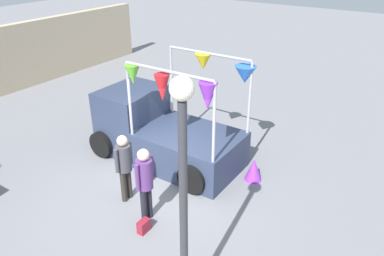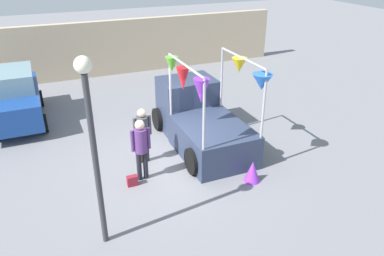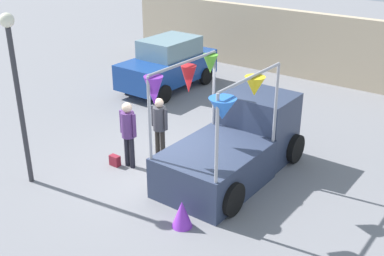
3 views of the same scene
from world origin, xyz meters
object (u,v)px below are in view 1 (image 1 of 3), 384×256
object	(u,v)px
vendor_truck	(159,129)
street_lamp	(183,177)
handbag	(144,226)
person_vendor	(124,162)
person_customer	(145,178)
folded_kite_bundle_violet	(254,169)

from	to	relation	value
vendor_truck	street_lamp	xyz separation A→B (m)	(-3.74, -3.45, 1.81)
handbag	street_lamp	xyz separation A→B (m)	(-1.07, -1.79, 2.51)
vendor_truck	person_vendor	xyz separation A→B (m)	(-2.02, -0.59, 0.18)
person_customer	folded_kite_bundle_violet	world-z (taller)	person_customer
handbag	street_lamp	bearing A→B (deg)	-120.88
vendor_truck	street_lamp	distance (m)	5.40
person_vendor	street_lamp	world-z (taller)	street_lamp
person_customer	folded_kite_bundle_violet	bearing A→B (deg)	-25.26
folded_kite_bundle_violet	handbag	bearing A→B (deg)	160.63
vendor_truck	street_lamp	size ratio (longest dim) A/B	1.02
vendor_truck	person_customer	distance (m)	2.74
handbag	folded_kite_bundle_violet	size ratio (longest dim) A/B	0.47
vendor_truck	person_customer	size ratio (longest dim) A/B	2.36
person_vendor	handbag	world-z (taller)	person_vendor
person_vendor	folded_kite_bundle_violet	size ratio (longest dim) A/B	2.80
vendor_truck	person_vendor	bearing A→B (deg)	-163.64
street_lamp	person_vendor	bearing A→B (deg)	59.00
person_customer	folded_kite_bundle_violet	size ratio (longest dim) A/B	2.93
person_customer	street_lamp	bearing A→B (deg)	-125.51
vendor_truck	folded_kite_bundle_violet	distance (m)	2.80
handbag	street_lamp	size ratio (longest dim) A/B	0.07
handbag	folded_kite_bundle_violet	xyz separation A→B (m)	(3.03, -1.07, 0.16)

